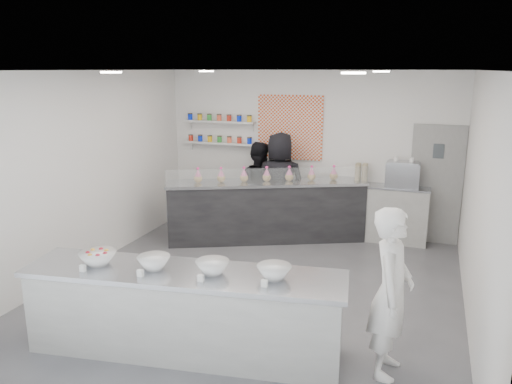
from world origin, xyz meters
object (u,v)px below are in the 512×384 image
Objects in this scene: back_bar at (267,211)px; espresso_machine at (403,175)px; prep_counter at (185,312)px; staff_left at (258,187)px; woman_prep at (391,293)px; staff_right at (280,185)px; espresso_ledge at (388,214)px.

espresso_machine is at bearing -7.83° from back_bar.
back_bar is at bearing -163.13° from espresso_machine.
prep_counter is 2.02× the size of staff_left.
staff_left is at bearing 90.64° from prep_counter.
woman_prep reaches higher than staff_left.
back_bar is 4.21m from woman_prep.
staff_right is at bearing 34.11° from woman_prep.
woman_prep reaches higher than espresso_ledge.
espresso_machine is at bearing -178.72° from staff_left.
woman_prep is at bearing -87.60° from espresso_machine.
staff_right is at bearing 45.23° from back_bar.
espresso_ledge is (1.74, 4.45, 0.04)m from prep_counter.
staff_left reaches higher than espresso_ledge.
staff_right reaches higher than woman_prep.
staff_right is (-0.19, 4.13, 0.49)m from prep_counter.
prep_counter is 3.78m from back_bar.
espresso_ledge is (2.06, 0.69, -0.04)m from back_bar.
espresso_machine is 0.29× the size of staff_right.
espresso_machine is at bearing 5.22° from woman_prep.
staff_left is at bearing 99.71° from back_bar.
espresso_ledge is at bearing 180.00° from espresso_machine.
prep_counter is at bearing -109.85° from back_bar.
espresso_machine is (2.26, 0.69, 0.69)m from back_bar.
espresso_machine is at bearing 0.00° from espresso_ledge.
back_bar reaches higher than espresso_ledge.
staff_left is at bearing 38.13° from woman_prep.
staff_right reaches higher than staff_left.
staff_left is at bearing -175.73° from espresso_ledge.
espresso_ledge is at bearing -179.94° from staff_right.
back_bar is 1.83× the size of staff_right.
back_bar is 6.24× the size of espresso_machine.
espresso_ledge is 0.78× the size of woman_prep.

